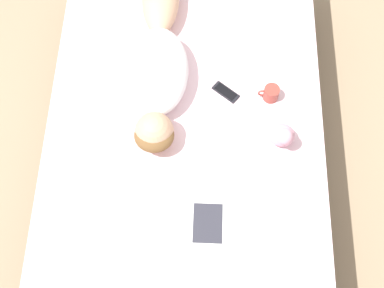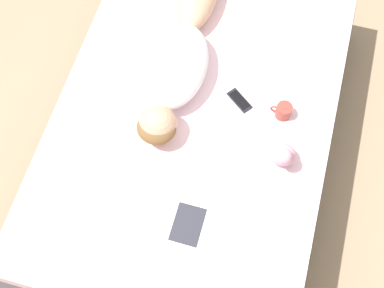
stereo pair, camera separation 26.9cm
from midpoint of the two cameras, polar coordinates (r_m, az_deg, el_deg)
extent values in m
plane|color=#9E8466|center=(3.31, -2.91, -0.82)|extent=(12.00, 12.00, 0.00)
cube|color=#383333|center=(3.16, -3.06, 0.48)|extent=(1.51, 2.26, 0.35)
cube|color=silver|center=(2.92, -3.31, 2.72)|extent=(1.45, 2.20, 0.18)
ellipsoid|color=white|center=(2.85, -6.44, 7.51)|extent=(0.34, 0.54, 0.20)
ellipsoid|color=brown|center=(2.67, -6.93, 0.62)|extent=(0.21, 0.19, 0.11)
sphere|color=tan|center=(2.68, -6.89, 1.05)|extent=(0.20, 0.20, 0.20)
cube|color=white|center=(2.59, 3.55, -8.97)|extent=(0.22, 0.28, 0.01)
cube|color=white|center=(2.59, -1.30, -8.80)|extent=(0.22, 0.28, 0.01)
cube|color=#2D2D38|center=(2.58, -1.30, -8.77)|extent=(0.14, 0.20, 0.00)
cylinder|color=#993D33|center=(2.85, 5.79, 5.12)|extent=(0.08, 0.08, 0.08)
cylinder|color=black|center=(2.82, 5.86, 5.48)|extent=(0.07, 0.07, 0.00)
torus|color=#993D33|center=(2.84, 4.86, 5.16)|extent=(0.05, 0.01, 0.05)
cube|color=black|center=(2.88, 0.96, 5.29)|extent=(0.16, 0.14, 0.01)
cube|color=black|center=(2.87, 0.96, 5.34)|extent=(0.13, 0.11, 0.00)
ellipsoid|color=#DB9EB2|center=(2.72, 6.79, 0.63)|extent=(0.13, 0.12, 0.11)
sphere|color=#DB9EB2|center=(2.63, 6.99, 0.50)|extent=(0.08, 0.08, 0.08)
camera|label=1|loc=(0.13, -92.88, -6.13)|focal=50.00mm
camera|label=2|loc=(0.13, 87.12, 6.13)|focal=50.00mm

